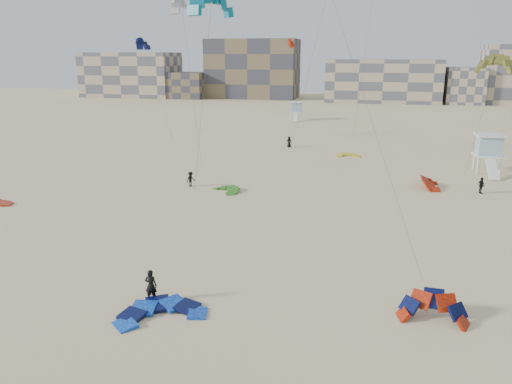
% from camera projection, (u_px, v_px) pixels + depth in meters
% --- Properties ---
extents(ground, '(320.00, 320.00, 0.00)m').
position_uv_depth(ground, '(195.00, 309.00, 26.90)').
color(ground, beige).
rests_on(ground, ground).
extents(kite_ground_blue, '(6.03, 6.11, 1.39)m').
position_uv_depth(kite_ground_blue, '(161.00, 316.00, 26.18)').
color(kite_ground_blue, '#1C7AED').
rests_on(kite_ground_blue, ground).
extents(kite_ground_orange, '(3.66, 3.62, 3.48)m').
position_uv_depth(kite_ground_orange, '(432.00, 320.00, 25.72)').
color(kite_ground_orange, '#FF2306').
rests_on(kite_ground_orange, ground).
extents(kite_ground_green, '(4.56, 4.56, 1.39)m').
position_uv_depth(kite_ground_green, '(227.00, 191.00, 50.11)').
color(kite_ground_green, '#277E14').
rests_on(kite_ground_green, ground).
extents(kite_ground_red_far, '(3.75, 3.61, 3.51)m').
position_uv_depth(kite_ground_red_far, '(431.00, 188.00, 51.38)').
color(kite_ground_red_far, '#B62814').
rests_on(kite_ground_red_far, ground).
extents(kite_ground_yellow, '(3.40, 3.54, 0.85)m').
position_uv_depth(kite_ground_yellow, '(348.00, 156.00, 67.38)').
color(kite_ground_yellow, '#D3E509').
rests_on(kite_ground_yellow, ground).
extents(kitesurfer_main, '(0.71, 0.49, 1.87)m').
position_uv_depth(kitesurfer_main, '(151.00, 286.00, 27.48)').
color(kitesurfer_main, black).
rests_on(kitesurfer_main, ground).
extents(kitesurfer_c, '(0.98, 1.16, 1.55)m').
position_uv_depth(kitesurfer_c, '(191.00, 179.00, 51.74)').
color(kitesurfer_c, black).
rests_on(kitesurfer_c, ground).
extents(kitesurfer_d, '(0.72, 1.04, 1.63)m').
position_uv_depth(kitesurfer_d, '(481.00, 185.00, 49.07)').
color(kitesurfer_d, black).
rests_on(kitesurfer_d, ground).
extents(kitesurfer_e, '(0.81, 0.54, 1.62)m').
position_uv_depth(kitesurfer_e, '(289.00, 142.00, 73.73)').
color(kitesurfer_e, black).
rests_on(kitesurfer_e, ground).
extents(kite_fly_teal_a, '(5.87, 5.90, 17.77)m').
position_uv_depth(kite_fly_teal_a, '(211.00, 6.00, 43.71)').
color(kite_fly_teal_a, '#077096').
rests_on(kite_fly_teal_a, ground).
extents(kite_fly_grey, '(7.09, 10.21, 19.05)m').
position_uv_depth(kite_fly_grey, '(182.00, 9.00, 60.92)').
color(kite_fly_grey, silver).
rests_on(kite_fly_grey, ground).
extents(kite_fly_olive, '(4.96, 5.06, 12.76)m').
position_uv_depth(kite_fly_olive, '(495.00, 66.00, 50.26)').
color(kite_fly_olive, olive).
rests_on(kite_fly_olive, ground).
extents(kite_fly_navy, '(8.21, 6.47, 15.05)m').
position_uv_depth(kite_fly_navy, '(143.00, 45.00, 74.63)').
color(kite_fly_navy, '#0A1346').
rests_on(kite_fly_navy, ground).
extents(kite_fly_red, '(4.38, 7.85, 15.28)m').
position_uv_depth(kite_fly_red, '(291.00, 44.00, 86.13)').
color(kite_fly_red, '#B62814').
rests_on(kite_fly_red, ground).
extents(lifeguard_tower_near, '(3.21, 6.09, 4.46)m').
position_uv_depth(lifeguard_tower_near, '(488.00, 154.00, 57.60)').
color(lifeguard_tower_near, white).
rests_on(lifeguard_tower_near, ground).
extents(lifeguard_tower_far, '(2.95, 5.31, 3.78)m').
position_uv_depth(lifeguard_tower_far, '(296.00, 111.00, 104.69)').
color(lifeguard_tower_far, white).
rests_on(lifeguard_tower_far, ground).
extents(condo_west_a, '(30.00, 15.00, 14.00)m').
position_uv_depth(condo_west_a, '(131.00, 75.00, 162.71)').
color(condo_west_a, tan).
rests_on(condo_west_a, ground).
extents(condo_west_b, '(28.00, 14.00, 18.00)m').
position_uv_depth(condo_west_b, '(253.00, 69.00, 156.89)').
color(condo_west_b, brown).
rests_on(condo_west_b, ground).
extents(condo_mid, '(32.00, 16.00, 12.00)m').
position_uv_depth(condo_mid, '(383.00, 81.00, 144.89)').
color(condo_mid, tan).
rests_on(condo_mid, ground).
extents(condo_fill_left, '(12.00, 10.00, 8.00)m').
position_uv_depth(condo_fill_left, '(187.00, 85.00, 157.11)').
color(condo_fill_left, brown).
rests_on(condo_fill_left, ground).
extents(condo_fill_right, '(10.00, 10.00, 10.00)m').
position_uv_depth(condo_fill_right, '(464.00, 86.00, 138.31)').
color(condo_fill_right, tan).
rests_on(condo_fill_right, ground).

